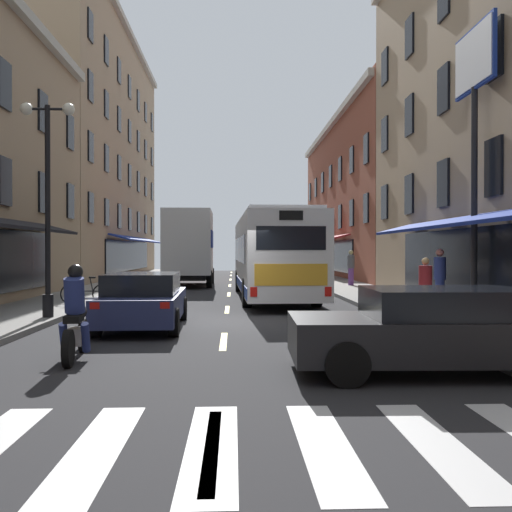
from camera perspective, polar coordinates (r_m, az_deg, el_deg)
The scene contains 16 objects.
ground_plane at distance 15.68m, azimuth -3.00°, elevation -6.61°, with size 34.80×80.00×0.10m, color #28282B.
lane_centre_dashes at distance 15.43m, azimuth -3.01°, elevation -6.53°, with size 0.14×73.90×0.01m.
crosswalk_near at distance 5.87m, azimuth -4.40°, elevation -18.25°, with size 7.10×2.80×0.01m.
sidewalk_left at distance 16.82m, azimuth -23.65°, elevation -5.76°, with size 3.00×80.00×0.14m, color gray.
sidewalk_right at distance 16.66m, azimuth 17.84°, elevation -5.80°, with size 3.00×80.00×0.14m, color gray.
billboard_sign at distance 18.04m, azimuth 20.83°, elevation 14.54°, with size 0.40×2.60×8.11m.
transit_bus at distance 22.88m, azimuth 1.58°, elevation 0.09°, with size 2.89×12.17×3.29m.
box_truck at distance 31.13m, azimuth -6.57°, elevation 0.77°, with size 2.54×6.75×3.99m.
sedan_near at distance 9.37m, azimuth 17.48°, elevation -6.96°, with size 4.45×2.10×1.31m.
sedan_mid at distance 14.39m, azimuth -11.07°, elevation -4.30°, with size 2.02×4.51×1.35m.
motorcycle_rider at distance 10.53m, azimuth -17.43°, elevation -5.97°, with size 0.64×2.07×1.66m.
bicycle_near at distance 19.79m, azimuth -16.45°, elevation -3.55°, with size 1.71×0.48×0.91m.
pedestrian_mid at distance 18.31m, azimuth 17.74°, elevation -2.04°, with size 0.36×0.36×1.82m.
pedestrian_far at distance 16.63m, azimuth 16.43°, elevation -2.80°, with size 0.36×0.36×1.57m.
pedestrian_rear at distance 29.84m, azimuth 9.39°, elevation -1.09°, with size 0.36×0.36×1.80m.
street_lamp_twin at distance 16.25m, azimuth -19.93°, elevation 5.33°, with size 1.42×0.32×5.67m.
Camera 1 is at (0.21, -15.56, 1.89)m, focal length 40.40 mm.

